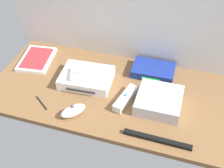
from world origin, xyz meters
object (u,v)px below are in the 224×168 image
mini_computer (159,100)px  network_router (153,70)px  stylus_pen (41,102)px  sensor_bar (157,140)px  game_case (37,59)px  remote_classic_pad (89,74)px  remote_wand (126,98)px  game_console (87,78)px  remote_nunchuk (73,111)px

mini_computer → network_router: bearing=107.6°
stylus_pen → sensor_bar: bearing=-5.8°
game_case → sensor_bar: size_ratio=0.86×
network_router → sensor_bar: bearing=-77.6°
mini_computer → remote_classic_pad: size_ratio=1.06×
network_router → remote_wand: size_ratio=1.20×
remote_classic_pad → stylus_pen: 22.09cm
game_console → mini_computer: size_ratio=1.28×
remote_nunchuk → stylus_pen: size_ratio=1.16×
game_case → mini_computer: bearing=-19.4°
remote_classic_pad → stylus_pen: size_ratio=1.79×
mini_computer → remote_classic_pad: remote_classic_pad is taller
mini_computer → game_case: 60.01cm
remote_nunchuk → sensor_bar: size_ratio=0.44×
network_router → sensor_bar: network_router is taller
stylus_pen → mini_computer: bearing=15.9°
game_console → network_router: (25.60, 13.98, -0.50)cm
remote_wand → game_case: bearing=176.2°
game_console → stylus_pen: 21.31cm
game_console → remote_classic_pad: remote_classic_pad is taller
remote_nunchuk → remote_classic_pad: bearing=131.9°
game_case → remote_nunchuk: (29.20, -26.31, 1.28)cm
game_console → stylus_pen: bearing=-130.0°
network_router → remote_nunchuk: (-23.67, -33.07, 0.34)cm
remote_nunchuk → stylus_pen: remote_nunchuk is taller
remote_wand → stylus_pen: remote_wand is taller
remote_nunchuk → game_console: bearing=135.9°
remote_classic_pad → stylus_pen: bearing=-147.7°
mini_computer → remote_nunchuk: mini_computer is taller
game_console → network_router: size_ratio=1.21×
game_case → remote_classic_pad: remote_classic_pad is taller
network_router → game_console: bearing=-152.7°
game_console → remote_wand: bearing=-22.6°
game_case → remote_classic_pad: size_ratio=1.28×
game_case → game_console: bearing=-22.8°
remote_wand → stylus_pen: bearing=-148.2°
game_console → remote_nunchuk: size_ratio=2.11×
mini_computer → remote_wand: size_ratio=1.13×
remote_classic_pad → network_router: bearing=13.6°
remote_classic_pad → remote_nunchuk: bearing=-105.9°
remote_wand → stylus_pen: 33.04cm
game_console → remote_classic_pad: bearing=-31.7°
remote_wand → remote_nunchuk: (-16.78, -12.78, 0.53)cm
mini_computer → stylus_pen: mini_computer is taller
mini_computer → stylus_pen: 45.79cm
mini_computer → sensor_bar: 17.59cm
mini_computer → remote_classic_pad: 30.54cm
game_case → sensor_bar: game_case is taller
stylus_pen → network_router: bearing=39.3°
game_console → stylus_pen: size_ratio=2.45×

